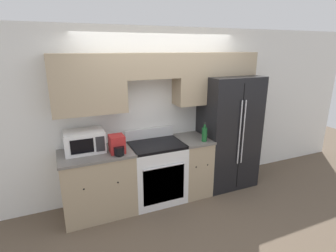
{
  "coord_description": "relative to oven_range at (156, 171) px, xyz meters",
  "views": [
    {
      "loc": [
        -1.48,
        -3.12,
        2.29
      ],
      "look_at": [
        0.0,
        0.31,
        1.18
      ],
      "focal_mm": 28.0,
      "sensor_mm": 36.0,
      "label": 1
    }
  ],
  "objects": [
    {
      "name": "lower_cabinets_right",
      "position": [
        0.62,
        -0.0,
        -0.0
      ],
      "size": [
        0.47,
        0.64,
        0.93
      ],
      "color": "tan",
      "rests_on": "ground_plane"
    },
    {
      "name": "ground_plane",
      "position": [
        0.19,
        -0.31,
        -0.47
      ],
      "size": [
        12.0,
        12.0,
        0.0
      ],
      "primitive_type": "plane",
      "color": "brown"
    },
    {
      "name": "bottle",
      "position": [
        0.71,
        -0.19,
        0.57
      ],
      "size": [
        0.08,
        0.08,
        0.29
      ],
      "color": "#195928",
      "rests_on": "lower_cabinets_right"
    },
    {
      "name": "microwave",
      "position": [
        -1.01,
        0.1,
        0.6
      ],
      "size": [
        0.53,
        0.38,
        0.29
      ],
      "color": "white",
      "rests_on": "lower_cabinets_left"
    },
    {
      "name": "lower_cabinets_left",
      "position": [
        -0.88,
        0.0,
        -0.0
      ],
      "size": [
        0.99,
        0.64,
        0.93
      ],
      "color": "tan",
      "rests_on": "ground_plane"
    },
    {
      "name": "refrigerator",
      "position": [
        1.3,
        0.06,
        0.47
      ],
      "size": [
        0.91,
        0.78,
        1.87
      ],
      "color": "black",
      "rests_on": "ground_plane"
    },
    {
      "name": "oven_range",
      "position": [
        0.0,
        0.0,
        0.0
      ],
      "size": [
        0.79,
        0.65,
        1.09
      ],
      "color": "white",
      "rests_on": "ground_plane"
    },
    {
      "name": "coffee_maker",
      "position": [
        -0.61,
        -0.13,
        0.57
      ],
      "size": [
        0.2,
        0.29,
        0.24
      ],
      "color": "#B22323",
      "rests_on": "lower_cabinets_left"
    },
    {
      "name": "wall_back",
      "position": [
        0.2,
        0.28,
        1.03
      ],
      "size": [
        8.0,
        0.39,
        2.6
      ],
      "color": "white",
      "rests_on": "ground_plane"
    }
  ]
}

